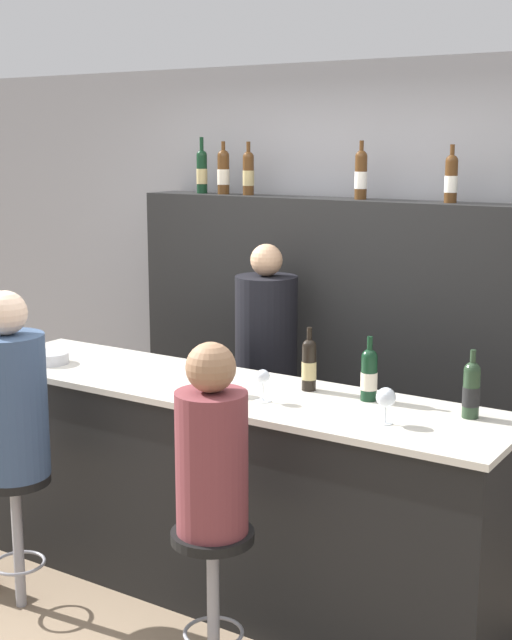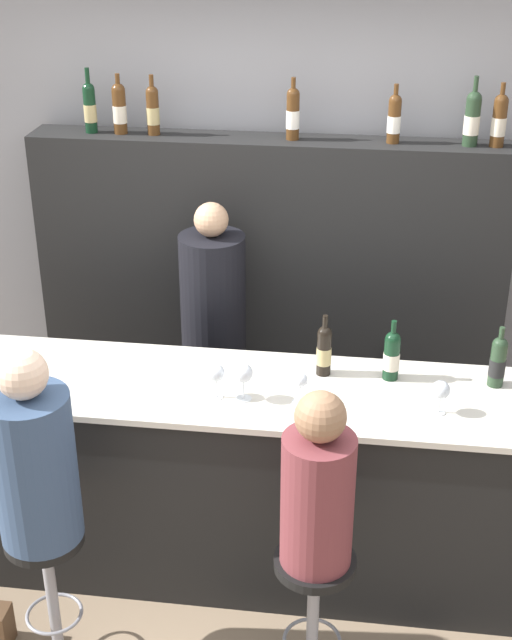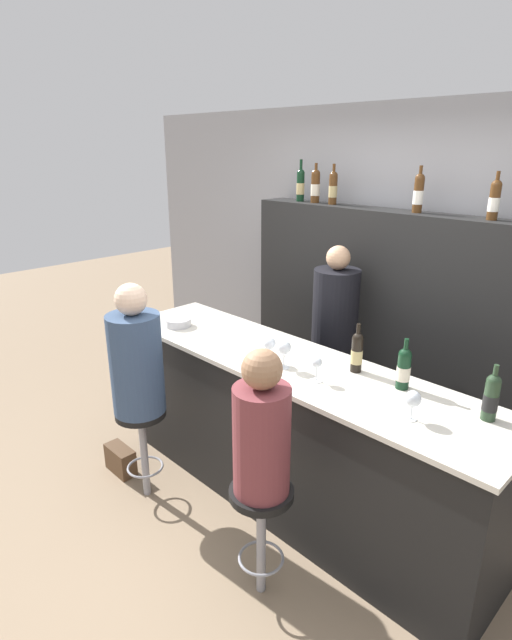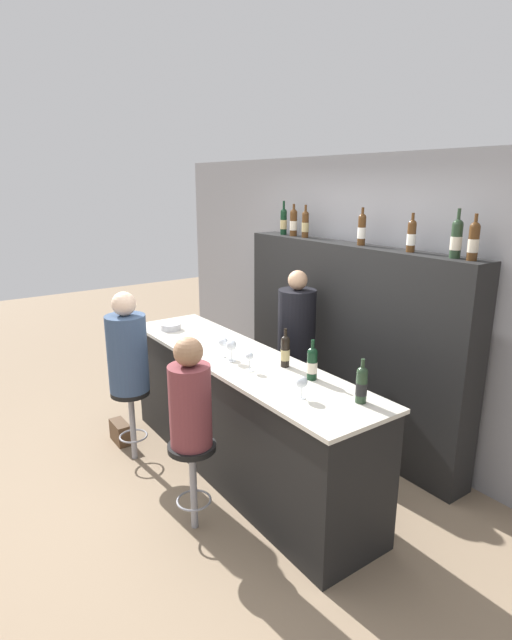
% 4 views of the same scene
% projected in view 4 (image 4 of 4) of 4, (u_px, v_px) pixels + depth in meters
% --- Properties ---
extents(ground_plane, '(16.00, 16.00, 0.00)m').
position_uv_depth(ground_plane, '(208.00, 483.00, 4.05)').
color(ground_plane, '#8C755B').
extents(wall_back, '(6.40, 0.05, 2.60)m').
position_uv_depth(wall_back, '(366.00, 300.00, 4.65)').
color(wall_back, gray).
rests_on(wall_back, ground_plane).
extents(bar_counter, '(2.76, 0.68, 1.02)m').
position_uv_depth(bar_counter, '(241.00, 416.00, 4.09)').
color(bar_counter, black).
rests_on(bar_counter, ground_plane).
extents(back_bar_cabinet, '(2.59, 0.28, 1.83)m').
position_uv_depth(back_bar_cabinet, '(346.00, 343.00, 4.63)').
color(back_bar_cabinet, black).
rests_on(back_bar_cabinet, ground_plane).
extents(wine_bottle_counter_0, '(0.07, 0.07, 0.30)m').
position_uv_depth(wine_bottle_counter_0, '(285.00, 351.00, 3.71)').
color(wine_bottle_counter_0, black).
rests_on(wine_bottle_counter_0, bar_counter).
extents(wine_bottle_counter_1, '(0.07, 0.07, 0.29)m').
position_uv_depth(wine_bottle_counter_1, '(312.00, 363.00, 3.48)').
color(wine_bottle_counter_1, black).
rests_on(wine_bottle_counter_1, bar_counter).
extents(wine_bottle_counter_2, '(0.07, 0.07, 0.29)m').
position_uv_depth(wine_bottle_counter_2, '(362.00, 384.00, 3.11)').
color(wine_bottle_counter_2, '#233823').
rests_on(wine_bottle_counter_2, bar_counter).
extents(wine_bottle_backbar_0, '(0.07, 0.07, 0.34)m').
position_uv_depth(wine_bottle_backbar_0, '(284.00, 221.00, 5.11)').
color(wine_bottle_backbar_0, black).
rests_on(wine_bottle_backbar_0, back_bar_cabinet).
extents(wine_bottle_backbar_1, '(0.07, 0.07, 0.31)m').
position_uv_depth(wine_bottle_backbar_1, '(294.00, 222.00, 4.98)').
color(wine_bottle_backbar_1, '#4C2D14').
rests_on(wine_bottle_backbar_1, back_bar_cabinet).
extents(wine_bottle_backbar_2, '(0.07, 0.07, 0.31)m').
position_uv_depth(wine_bottle_backbar_2, '(305.00, 224.00, 4.84)').
color(wine_bottle_backbar_2, '#4C2D14').
rests_on(wine_bottle_backbar_2, back_bar_cabinet).
extents(wine_bottle_backbar_3, '(0.07, 0.07, 0.32)m').
position_uv_depth(wine_bottle_backbar_3, '(362.00, 229.00, 4.26)').
color(wine_bottle_backbar_3, '#4C2D14').
rests_on(wine_bottle_backbar_3, back_bar_cabinet).
extents(wine_bottle_backbar_4, '(0.07, 0.07, 0.30)m').
position_uv_depth(wine_bottle_backbar_4, '(411.00, 236.00, 3.85)').
color(wine_bottle_backbar_4, '#4C2D14').
rests_on(wine_bottle_backbar_4, back_bar_cabinet).
extents(wine_bottle_backbar_5, '(0.08, 0.08, 0.35)m').
position_uv_depth(wine_bottle_backbar_5, '(456.00, 238.00, 3.54)').
color(wine_bottle_backbar_5, '#233823').
rests_on(wine_bottle_backbar_5, back_bar_cabinet).
extents(wine_bottle_backbar_6, '(0.07, 0.07, 0.32)m').
position_uv_depth(wine_bottle_backbar_6, '(474.00, 241.00, 3.44)').
color(wine_bottle_backbar_6, '#4C2D14').
rests_on(wine_bottle_backbar_6, back_bar_cabinet).
extents(wine_glass_0, '(0.08, 0.08, 0.16)m').
position_uv_depth(wine_glass_0, '(223.00, 343.00, 3.92)').
color(wine_glass_0, silver).
rests_on(wine_glass_0, bar_counter).
extents(wine_glass_1, '(0.08, 0.08, 0.17)m').
position_uv_depth(wine_glass_1, '(231.00, 346.00, 3.83)').
color(wine_glass_1, silver).
rests_on(wine_glass_1, bar_counter).
extents(wine_glass_2, '(0.07, 0.07, 0.14)m').
position_uv_depth(wine_glass_2, '(249.00, 357.00, 3.64)').
color(wine_glass_2, silver).
rests_on(wine_glass_2, bar_counter).
extents(wine_glass_3, '(0.08, 0.08, 0.15)m').
position_uv_depth(wine_glass_3, '(301.00, 382.00, 3.17)').
color(wine_glass_3, silver).
rests_on(wine_glass_3, bar_counter).
extents(metal_bowl, '(0.19, 0.19, 0.06)m').
position_uv_depth(metal_bowl, '(171.00, 327.00, 4.66)').
color(metal_bowl, '#B7B7BC').
rests_on(metal_bowl, bar_counter).
extents(bar_stool_left, '(0.33, 0.33, 0.65)m').
position_uv_depth(bar_stool_left, '(131.00, 406.00, 4.29)').
color(bar_stool_left, gray).
rests_on(bar_stool_left, ground_plane).
extents(guest_seated_left, '(0.33, 0.33, 0.85)m').
position_uv_depth(guest_seated_left, '(127.00, 349.00, 4.15)').
color(guest_seated_left, '#334766').
rests_on(guest_seated_left, bar_stool_left).
extents(bar_stool_right, '(0.33, 0.33, 0.65)m').
position_uv_depth(bar_stool_right, '(193.00, 464.00, 3.41)').
color(bar_stool_right, gray).
rests_on(bar_stool_right, ground_plane).
extents(guest_seated_right, '(0.28, 0.28, 0.76)m').
position_uv_depth(guest_seated_right, '(190.00, 399.00, 3.28)').
color(guest_seated_right, brown).
rests_on(guest_seated_right, bar_stool_right).
extents(bartender, '(0.35, 0.35, 1.60)m').
position_uv_depth(bartender, '(296.00, 362.00, 4.66)').
color(bartender, black).
rests_on(bartender, ground_plane).
extents(handbag, '(0.26, 0.12, 0.20)m').
position_uv_depth(handbag, '(120.00, 432.00, 4.67)').
color(handbag, '#513823').
rests_on(handbag, ground_plane).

